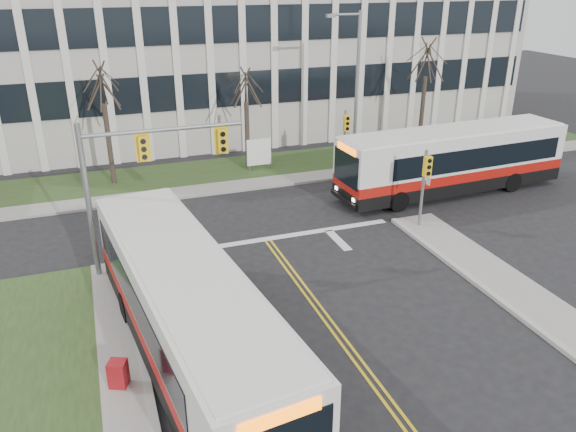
# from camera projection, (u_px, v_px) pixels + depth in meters

# --- Properties ---
(ground) EXTENTS (120.00, 120.00, 0.00)m
(ground) POSITION_uv_depth(u_px,v_px,m) (343.00, 341.00, 18.35)
(ground) COLOR black
(ground) RESTS_ON ground
(sidewalk_cross) EXTENTS (44.00, 1.60, 0.14)m
(sidewalk_cross) POSITION_uv_depth(u_px,v_px,m) (311.00, 177.00, 33.00)
(sidewalk_cross) COLOR #9E9B93
(sidewalk_cross) RESTS_ON ground
(building_lawn) EXTENTS (44.00, 5.00, 0.12)m
(building_lawn) POSITION_uv_depth(u_px,v_px,m) (295.00, 163.00, 35.43)
(building_lawn) COLOR #2C401B
(building_lawn) RESTS_ON ground
(office_building) EXTENTS (40.00, 16.00, 12.00)m
(office_building) POSITION_uv_depth(u_px,v_px,m) (241.00, 45.00, 43.44)
(office_building) COLOR #B6B3A8
(office_building) RESTS_ON ground
(mast_arm_signal) EXTENTS (6.11, 0.38, 6.20)m
(mast_arm_signal) POSITION_uv_depth(u_px,v_px,m) (131.00, 170.00, 21.10)
(mast_arm_signal) COLOR slate
(mast_arm_signal) RESTS_ON ground
(signal_pole_near) EXTENTS (0.34, 0.39, 3.80)m
(signal_pole_near) POSITION_uv_depth(u_px,v_px,m) (425.00, 178.00, 25.55)
(signal_pole_near) COLOR slate
(signal_pole_near) RESTS_ON ground
(signal_pole_far) EXTENTS (0.34, 0.39, 3.80)m
(signal_pole_far) POSITION_uv_depth(u_px,v_px,m) (345.00, 133.00, 32.90)
(signal_pole_far) COLOR slate
(signal_pole_far) RESTS_ON ground
(streetlight) EXTENTS (2.15, 0.25, 9.20)m
(streetlight) POSITION_uv_depth(u_px,v_px,m) (354.00, 83.00, 32.78)
(streetlight) COLOR slate
(streetlight) RESTS_ON ground
(directory_sign) EXTENTS (1.50, 0.12, 2.00)m
(directory_sign) POSITION_uv_depth(u_px,v_px,m) (259.00, 153.00, 33.78)
(directory_sign) COLOR slate
(directory_sign) RESTS_ON ground
(tree_left) EXTENTS (1.80, 1.80, 7.70)m
(tree_left) POSITION_uv_depth(u_px,v_px,m) (102.00, 87.00, 29.85)
(tree_left) COLOR #42352B
(tree_left) RESTS_ON ground
(tree_mid) EXTENTS (1.80, 1.80, 6.82)m
(tree_mid) POSITION_uv_depth(u_px,v_px,m) (246.00, 89.00, 32.76)
(tree_mid) COLOR #42352B
(tree_mid) RESTS_ON ground
(tree_right) EXTENTS (1.80, 1.80, 8.25)m
(tree_right) POSITION_uv_depth(u_px,v_px,m) (427.00, 61.00, 35.90)
(tree_right) COLOR #42352B
(tree_right) RESTS_ON ground
(bus_main) EXTENTS (4.28, 13.00, 3.40)m
(bus_main) POSITION_uv_depth(u_px,v_px,m) (187.00, 315.00, 16.71)
(bus_main) COLOR silver
(bus_main) RESTS_ON ground
(bus_cross) EXTENTS (13.07, 3.48, 3.45)m
(bus_cross) POSITION_uv_depth(u_px,v_px,m) (452.00, 162.00, 30.29)
(bus_cross) COLOR silver
(bus_cross) RESTS_ON ground
(newspaper_box_red) EXTENTS (0.64, 0.62, 0.95)m
(newspaper_box_red) POSITION_uv_depth(u_px,v_px,m) (118.00, 375.00, 16.07)
(newspaper_box_red) COLOR maroon
(newspaper_box_red) RESTS_ON ground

